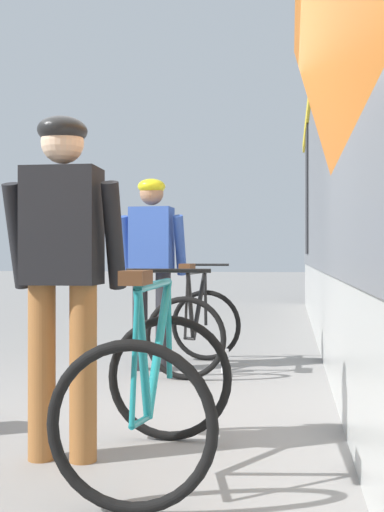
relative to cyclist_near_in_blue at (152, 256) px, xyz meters
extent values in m
plane|color=gray|center=(0.34, -1.80, -1.05)|extent=(80.00, 80.00, 0.00)
cube|color=orange|center=(1.54, -3.30, 0.75)|extent=(0.51, 5.06, 1.65)
cube|color=black|center=(1.55, 5.66, 1.20)|extent=(0.03, 1.10, 2.29)
cylinder|color=#232328|center=(-0.11, 0.00, -0.60)|extent=(0.14, 0.14, 0.90)
cylinder|color=#232328|center=(0.11, -0.01, -0.60)|extent=(0.14, 0.14, 0.90)
cube|color=#2D4C9E|center=(0.00, 0.00, 0.15)|extent=(0.39, 0.26, 0.60)
cylinder|color=#2D4C9E|center=(-0.26, 0.05, 0.10)|extent=(0.10, 0.26, 0.56)
cylinder|color=#2D4C9E|center=(0.26, 0.03, 0.10)|extent=(0.10, 0.26, 0.56)
sphere|color=#9E7051|center=(0.00, 0.00, 0.58)|extent=(0.22, 0.22, 0.22)
ellipsoid|color=yellow|center=(0.00, 0.00, 0.64)|extent=(0.26, 0.29, 0.14)
cylinder|color=#935B2D|center=(0.00, -2.55, -0.60)|extent=(0.14, 0.14, 0.90)
cylinder|color=#935B2D|center=(0.22, -2.54, -0.60)|extent=(0.14, 0.14, 0.90)
cube|color=black|center=(0.11, -2.55, 0.15)|extent=(0.39, 0.25, 0.60)
cylinder|color=black|center=(-0.15, -2.52, 0.10)|extent=(0.10, 0.26, 0.56)
cylinder|color=black|center=(0.37, -2.50, 0.10)|extent=(0.10, 0.26, 0.56)
sphere|color=beige|center=(0.11, -2.55, 0.58)|extent=(0.22, 0.22, 0.22)
ellipsoid|color=black|center=(0.11, -2.55, 0.64)|extent=(0.26, 0.28, 0.14)
torus|color=black|center=(0.42, 0.61, -0.70)|extent=(0.71, 0.08, 0.71)
torus|color=black|center=(0.38, -0.41, -0.70)|extent=(0.71, 0.08, 0.71)
cylinder|color=black|center=(0.41, 0.26, -0.45)|extent=(0.07, 0.65, 0.63)
cylinder|color=black|center=(0.40, 0.14, -0.15)|extent=(0.07, 0.85, 0.04)
cylinder|color=black|center=(0.39, -0.17, -0.45)|extent=(0.05, 0.28, 0.62)
cylinder|color=black|center=(0.39, -0.23, -0.73)|extent=(0.04, 0.36, 0.08)
cylinder|color=black|center=(0.38, -0.35, -0.42)|extent=(0.03, 0.14, 0.56)
cylinder|color=black|center=(0.42, 0.59, -0.42)|extent=(0.04, 0.08, 0.55)
cylinder|color=black|center=(0.42, 0.56, -0.09)|extent=(0.48, 0.04, 0.02)
cube|color=#4C2D19|center=(0.38, -0.32, -0.10)|extent=(0.11, 0.24, 0.06)
torus|color=black|center=(0.59, -2.13, -0.70)|extent=(0.71, 0.08, 0.71)
torus|color=black|center=(0.63, -3.15, -0.70)|extent=(0.71, 0.08, 0.71)
cylinder|color=#197A7F|center=(0.60, -2.48, -0.45)|extent=(0.07, 0.65, 0.63)
cylinder|color=#197A7F|center=(0.61, -2.60, -0.15)|extent=(0.08, 0.85, 0.04)
cylinder|color=#197A7F|center=(0.62, -2.91, -0.45)|extent=(0.05, 0.28, 0.62)
cylinder|color=#197A7F|center=(0.62, -2.97, -0.73)|extent=(0.04, 0.36, 0.08)
cylinder|color=#197A7F|center=(0.63, -3.09, -0.42)|extent=(0.03, 0.14, 0.56)
cylinder|color=#197A7F|center=(0.59, -2.15, -0.42)|extent=(0.04, 0.08, 0.55)
cylinder|color=black|center=(0.59, -2.18, -0.09)|extent=(0.48, 0.04, 0.02)
cube|color=#4C2D19|center=(0.63, -3.06, -0.10)|extent=(0.11, 0.24, 0.06)
cylinder|color=silver|center=(0.68, -0.02, -0.95)|extent=(0.07, 0.07, 0.21)
camera|label=1|loc=(1.26, -5.59, -0.01)|focal=43.60mm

